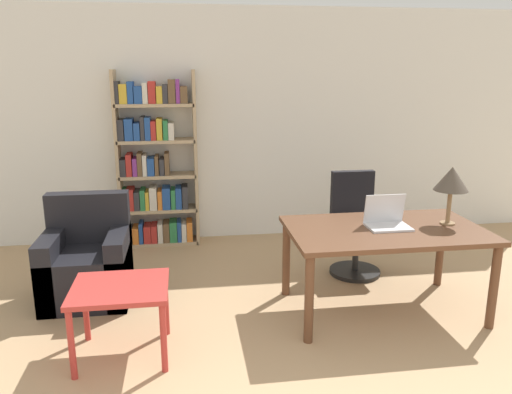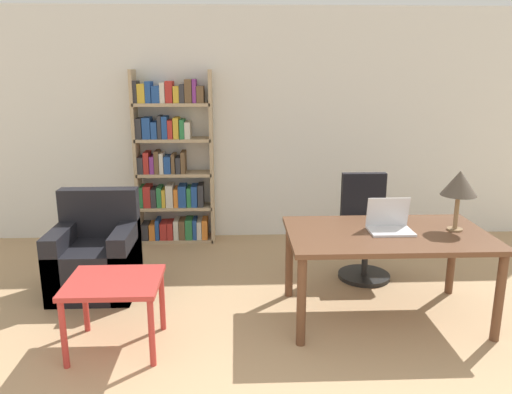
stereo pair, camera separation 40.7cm
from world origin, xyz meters
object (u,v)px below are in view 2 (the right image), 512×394
at_px(table_lamp, 459,184).
at_px(office_chair, 364,231).
at_px(side_table_blue, 114,290).
at_px(laptop, 389,224).
at_px(bookshelf, 171,165).
at_px(desk, 387,242).
at_px(armchair, 96,258).

distance_m(table_lamp, office_chair, 1.18).
bearing_deg(side_table_blue, laptop, 11.40).
bearing_deg(bookshelf, side_table_blue, -93.26).
height_order(desk, armchair, armchair).
bearing_deg(desk, office_chair, 86.89).
xyz_separation_m(side_table_blue, bookshelf, (0.14, 2.39, 0.46)).
bearing_deg(armchair, office_chair, 5.48).
bearing_deg(desk, laptop, 56.81).
bearing_deg(side_table_blue, desk, 10.69).
xyz_separation_m(armchair, bookshelf, (0.55, 1.38, 0.61)).
xyz_separation_m(laptop, office_chair, (0.03, 0.83, -0.34)).
xyz_separation_m(desk, table_lamp, (0.56, 0.03, 0.47)).
relative_size(laptop, armchair, 0.38).
bearing_deg(office_chair, table_lamp, -58.40).
bearing_deg(table_lamp, laptop, 179.71).
bearing_deg(desk, table_lamp, 2.90).
height_order(table_lamp, armchair, table_lamp).
bearing_deg(armchair, laptop, -12.99).
distance_m(desk, table_lamp, 0.73).
bearing_deg(armchair, bookshelf, 68.44).
height_order(desk, bookshelf, bookshelf).
height_order(laptop, bookshelf, bookshelf).
xyz_separation_m(table_lamp, side_table_blue, (-2.65, -0.42, -0.66)).
bearing_deg(armchair, side_table_blue, -67.88).
relative_size(laptop, office_chair, 0.34).
xyz_separation_m(laptop, table_lamp, (0.54, -0.00, 0.32)).
xyz_separation_m(laptop, side_table_blue, (-2.11, -0.43, -0.33)).
bearing_deg(table_lamp, office_chair, 121.60).
bearing_deg(table_lamp, bookshelf, 141.98).
bearing_deg(laptop, side_table_blue, -168.60).
distance_m(desk, side_table_blue, 2.14).
height_order(armchair, bookshelf, bookshelf).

